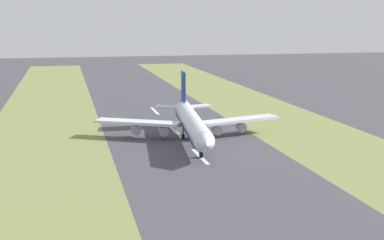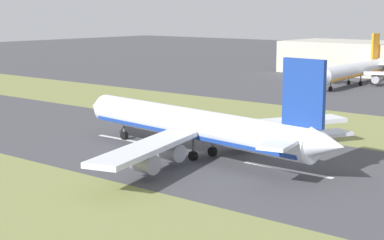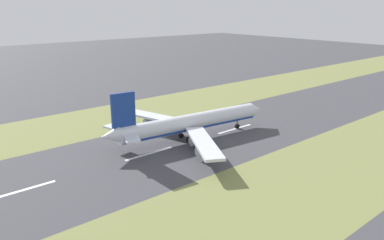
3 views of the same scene
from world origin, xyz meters
name	(u,v)px [view 3 (image 3 of 3)]	position (x,y,z in m)	size (l,w,h in m)	color
ground_plane	(198,140)	(0.00, 0.00, 0.00)	(800.00, 800.00, 0.00)	#424247
grass_median_west	(133,113)	(-45.00, 0.00, 0.00)	(40.00, 600.00, 0.01)	olive
grass_median_east	(306,183)	(45.00, 0.00, 0.00)	(40.00, 600.00, 0.01)	olive
centreline_dash_near	(21,191)	(0.00, -60.91, 0.01)	(1.20, 18.00, 0.01)	silver
centreline_dash_mid	(149,154)	(0.00, -20.91, 0.01)	(1.20, 18.00, 0.01)	silver
centreline_dash_far	(235,129)	(0.00, 19.09, 0.01)	(1.20, 18.00, 0.01)	silver
airplane_main_jet	(188,123)	(-2.50, -2.80, 6.02)	(63.75, 67.20, 20.20)	silver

